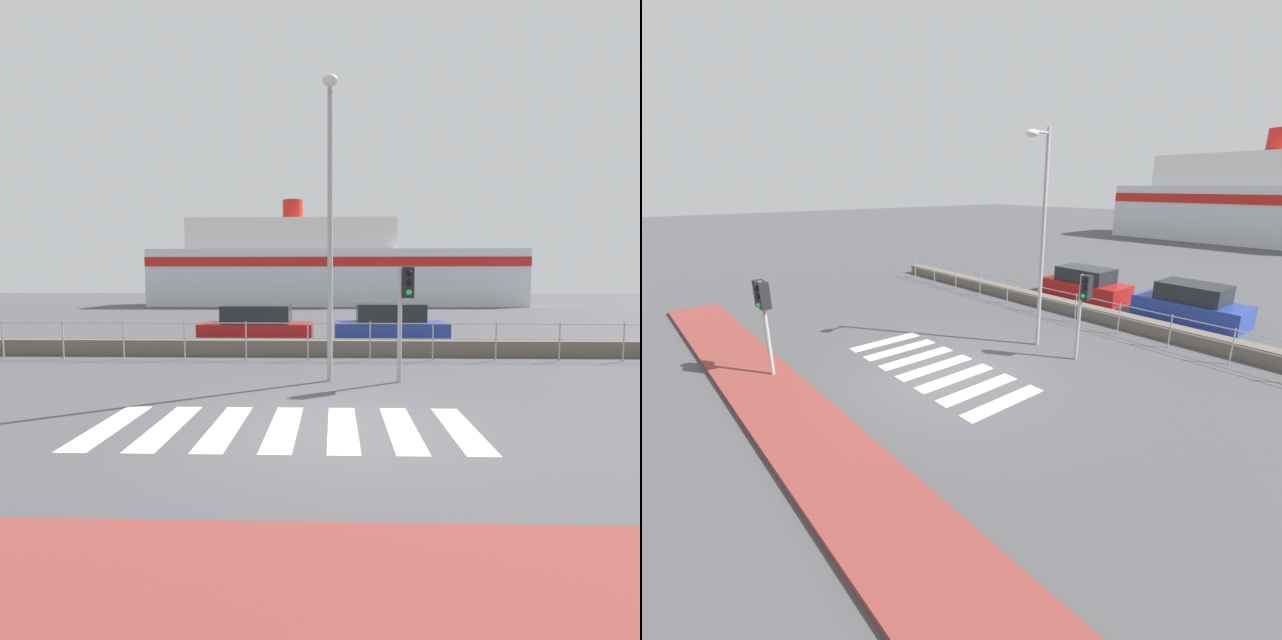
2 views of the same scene
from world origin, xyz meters
TOP-DOWN VIEW (x-y plane):
  - ground_plane at (0.00, 0.00)m, footprint 160.00×160.00m
  - sidewalk_brick at (0.00, -4.10)m, footprint 24.00×1.80m
  - crosswalk at (-0.90, 0.00)m, footprint 5.85×2.40m
  - seawall at (0.00, 7.43)m, footprint 25.45×0.55m
  - harbor_fence at (0.00, 6.55)m, footprint 22.95×0.04m
  - traffic_light_far at (1.42, 3.51)m, footprint 0.34×0.32m
  - streetlamp at (-0.23, 3.45)m, footprint 0.32×0.97m
  - ferry_boat at (-0.78, 37.78)m, footprint 32.37×6.65m
  - parked_car_red at (-2.86, 10.02)m, footprint 3.92×1.71m
  - parked_car_blue at (1.83, 10.02)m, footprint 3.88×1.72m

SIDE VIEW (x-z plane):
  - ground_plane at x=0.00m, z-range 0.00..0.00m
  - crosswalk at x=-0.90m, z-range 0.00..0.01m
  - sidewalk_brick at x=0.00m, z-range 0.00..0.12m
  - seawall at x=0.00m, z-range 0.00..0.47m
  - parked_car_red at x=-2.86m, z-range -0.10..1.27m
  - parked_car_blue at x=1.83m, z-range -0.11..1.33m
  - harbor_fence at x=0.00m, z-range 0.17..1.27m
  - traffic_light_far at x=1.42m, z-range 0.60..3.15m
  - ferry_boat at x=-0.78m, z-range -1.47..7.93m
  - streetlamp at x=-0.23m, z-range 0.73..7.19m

